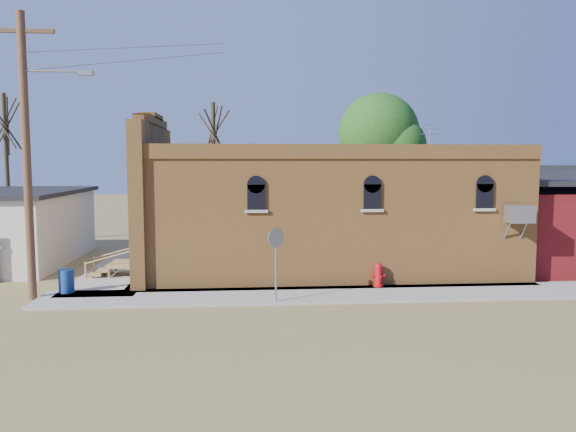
{
  "coord_description": "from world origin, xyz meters",
  "views": [
    {
      "loc": [
        -1.42,
        -17.05,
        4.4
      ],
      "look_at": [
        0.21,
        3.5,
        2.4
      ],
      "focal_mm": 35.0,
      "sensor_mm": 36.0,
      "label": 1
    }
  ],
  "objects": [
    {
      "name": "ground",
      "position": [
        0.0,
        0.0,
        0.0
      ],
      "size": [
        120.0,
        120.0,
        0.0
      ],
      "primitive_type": "plane",
      "color": "olive",
      "rests_on": "ground"
    },
    {
      "name": "sidewalk_south",
      "position": [
        1.5,
        0.9,
        0.04
      ],
      "size": [
        19.0,
        2.2,
        0.08
      ],
      "primitive_type": "cube",
      "color": "#9E9991",
      "rests_on": "ground"
    },
    {
      "name": "sidewalk_west",
      "position": [
        -6.3,
        6.0,
        0.04
      ],
      "size": [
        2.6,
        10.0,
        0.08
      ],
      "primitive_type": "cube",
      "color": "#9E9991",
      "rests_on": "ground"
    },
    {
      "name": "brick_bar",
      "position": [
        1.64,
        5.49,
        2.34
      ],
      "size": [
        16.4,
        7.97,
        6.3
      ],
      "color": "#BE7A3A",
      "rests_on": "ground"
    },
    {
      "name": "red_shed",
      "position": [
        11.5,
        5.5,
        2.27
      ],
      "size": [
        5.4,
        6.4,
        4.3
      ],
      "color": "#5B0F17",
      "rests_on": "ground"
    },
    {
      "name": "utility_pole",
      "position": [
        -8.14,
        1.2,
        4.77
      ],
      "size": [
        3.12,
        0.26,
        9.0
      ],
      "color": "#533621",
      "rests_on": "ground"
    },
    {
      "name": "tree_bare_near",
      "position": [
        -3.0,
        13.0,
        5.96
      ],
      "size": [
        2.8,
        2.8,
        7.65
      ],
      "color": "#493F2A",
      "rests_on": "ground"
    },
    {
      "name": "tree_bare_far",
      "position": [
        -14.0,
        14.0,
        6.36
      ],
      "size": [
        2.8,
        2.8,
        8.16
      ],
      "color": "#493F2A",
      "rests_on": "ground"
    },
    {
      "name": "tree_leafy",
      "position": [
        6.0,
        13.5,
        5.93
      ],
      "size": [
        4.4,
        4.4,
        8.15
      ],
      "color": "#493F2A",
      "rests_on": "ground"
    },
    {
      "name": "fire_hydrant",
      "position": [
        3.22,
        1.8,
        0.49
      ],
      "size": [
        0.45,
        0.41,
        0.82
      ],
      "rotation": [
        0.0,
        0.0,
        0.04
      ],
      "color": "#B80A11",
      "rests_on": "sidewalk_south"
    },
    {
      "name": "stop_sign",
      "position": [
        -0.45,
        0.0,
        1.86
      ],
      "size": [
        0.54,
        0.41,
        2.31
      ],
      "rotation": [
        0.0,
        0.0,
        0.19
      ],
      "color": "gray",
      "rests_on": "sidewalk_south"
    },
    {
      "name": "trash_barrel",
      "position": [
        -7.3,
        1.73,
        0.47
      ],
      "size": [
        0.55,
        0.55,
        0.78
      ],
      "primitive_type": "cylinder",
      "rotation": [
        0.0,
        0.0,
        -0.09
      ],
      "color": "navy",
      "rests_on": "sidewalk_west"
    }
  ]
}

